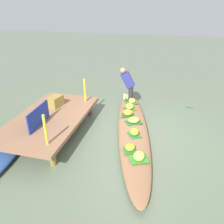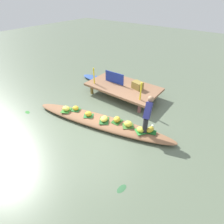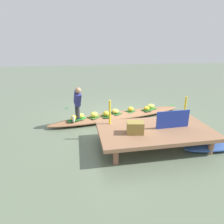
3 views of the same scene
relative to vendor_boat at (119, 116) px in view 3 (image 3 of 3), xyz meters
The scene contains 28 objects.
canal_water 0.11m from the vendor_boat, ahead, with size 40.00×40.00×0.00m, color #5D6B54.
dock_platform 2.33m from the vendor_boat, 103.65° to the left, with size 3.20×1.80×0.50m.
vendor_boat is the anchor object (origin of this frame).
moored_boat 3.58m from the vendor_boat, 130.29° to the left, with size 2.32×0.62×0.19m, color #2F5097.
leaf_mat_0 0.51m from the vendor_boat, 166.77° to the right, with size 0.35×0.28×0.01m, color #297335.
banana_bunch_0 0.53m from the vendor_boat, 166.77° to the right, with size 0.25×0.22×0.18m, color gold.
leaf_mat_1 1.51m from the vendor_boat, 10.81° to the left, with size 0.34×0.30×0.01m, color #2E8735.
banana_bunch_1 1.52m from the vendor_boat, 10.81° to the left, with size 0.24×0.23×0.17m, color #E5E644.
leaf_mat_2 1.05m from the vendor_boat, 15.52° to the left, with size 0.38×0.32×0.01m, color #3E6D2B.
banana_bunch_2 1.06m from the vendor_boat, 15.52° to the left, with size 0.27×0.24×0.19m, color yellow.
leaf_mat_3 1.16m from the vendor_boat, behind, with size 0.32×0.30×0.01m, color #2B7430.
banana_bunch_3 1.17m from the vendor_boat, behind, with size 0.23×0.23×0.16m, color yellow.
leaf_mat_4 0.20m from the vendor_boat, ahead, with size 0.44×0.33×0.01m, color #26632A.
banana_bunch_4 0.26m from the vendor_boat, ahead, with size 0.32×0.25×0.16m, color #F9DB4E.
leaf_mat_5 0.62m from the vendor_boat, 24.16° to the left, with size 0.38×0.30×0.01m, color #255E21.
banana_bunch_5 0.64m from the vendor_boat, 24.16° to the left, with size 0.27×0.23×0.19m, color gold.
leaf_mat_6 1.47m from the vendor_boat, 165.54° to the right, with size 0.41×0.33×0.01m, color #37862C.
banana_bunch_6 1.48m from the vendor_boat, 165.54° to the right, with size 0.29×0.25×0.17m, color #E6E752.
leaf_mat_7 1.80m from the vendor_boat, 14.92° to the left, with size 0.41×0.23×0.01m, color #1B6626.
banana_bunch_7 1.81m from the vendor_boat, 14.92° to the left, with size 0.30×0.18×0.18m, color gold.
vendor_person 1.82m from the vendor_boat, 16.53° to the left, with size 0.28×0.52×1.20m.
water_bottle 1.85m from the vendor_boat, 18.87° to the left, with size 0.07×0.07×0.20m, color silver.
market_banner 2.56m from the vendor_boat, 114.97° to the left, with size 0.99×0.03×0.51m, color navy.
railing_post_west 2.51m from the vendor_boat, 136.71° to the left, with size 0.06×0.06×0.73m, color yellow.
railing_post_east 1.92m from the vendor_boat, 68.26° to the left, with size 0.06×0.06×0.73m, color yellow.
produce_crate 2.45m from the vendor_boat, 87.71° to the left, with size 0.44×0.32×0.32m, color olive.
drifting_plant_0 3.09m from the vendor_boat, 156.84° to the right, with size 0.26×0.15×0.01m, color #317D2F.
drifting_plant_1 2.66m from the vendor_boat, 38.44° to the right, with size 0.31×0.16×0.01m, color #32643B.
Camera 3 is at (1.56, 6.97, 2.77)m, focal length 31.38 mm.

